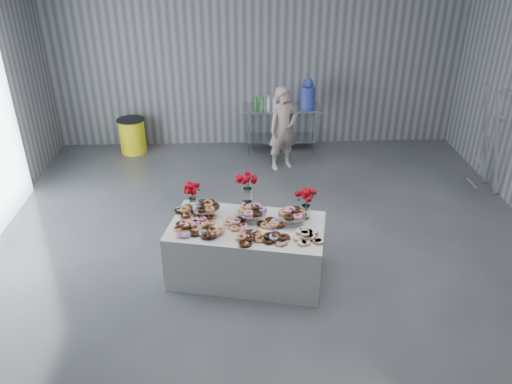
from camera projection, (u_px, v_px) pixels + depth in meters
ground at (271, 276)px, 6.48m from camera, size 9.00×9.00×0.00m
room_walls at (248, 73)px, 5.28m from camera, size 8.04×9.04×4.02m
display_table at (247, 250)px, 6.33m from camera, size 2.06×1.36×0.75m
prep_table at (281, 120)px, 9.81m from camera, size 1.50×0.60×0.90m
donut_mounds at (247, 225)px, 6.09m from camera, size 1.93×1.15×0.09m
cake_stand_left at (206, 206)px, 6.30m from camera, size 0.36×0.36×0.17m
cake_stand_mid at (253, 210)px, 6.21m from camera, size 0.36×0.36×0.17m
cake_stand_right at (293, 213)px, 6.14m from camera, size 0.36×0.36×0.17m
danish_pile at (307, 234)px, 5.89m from camera, size 0.48×0.48×0.11m
bouquet_left at (192, 190)px, 6.34m from camera, size 0.26×0.26×0.42m
bouquet_right at (306, 197)px, 6.17m from camera, size 0.26×0.26×0.42m
bouquet_center at (247, 185)px, 6.28m from camera, size 0.26×0.26×0.57m
water_jug at (308, 94)px, 9.57m from camera, size 0.28×0.28×0.55m
drink_bottles at (265, 102)px, 9.51m from camera, size 0.54×0.08×0.27m
person at (283, 129)px, 9.02m from camera, size 0.66×0.56×1.53m
trash_barrel at (132, 136)px, 9.84m from camera, size 0.54×0.54×0.69m
stepladder at (491, 140)px, 8.17m from camera, size 0.58×0.46×1.82m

